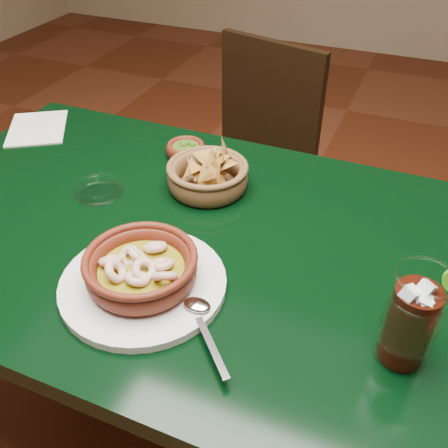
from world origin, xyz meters
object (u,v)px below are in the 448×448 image
at_px(dining_table, 168,261).
at_px(chip_basket, 208,176).
at_px(dining_chair, 248,165).
at_px(cola_drink, 411,320).
at_px(shrimp_plate, 142,273).

relative_size(dining_table, chip_basket, 5.61).
distance_m(dining_chair, cola_drink, 1.08).
bearing_deg(chip_basket, dining_chair, 100.41).
height_order(shrimp_plate, chip_basket, chip_basket).
bearing_deg(dining_chair, shrimp_plate, -81.92).
xyz_separation_m(dining_chair, shrimp_plate, (0.12, -0.88, 0.30)).
height_order(dining_chair, cola_drink, cola_drink).
distance_m(dining_table, chip_basket, 0.21).
relative_size(dining_table, dining_chair, 1.37).
xyz_separation_m(dining_table, cola_drink, (0.49, -0.15, 0.18)).
bearing_deg(cola_drink, dining_table, 162.85).
bearing_deg(shrimp_plate, chip_basket, 94.19).
bearing_deg(dining_chair, chip_basket, -79.59).
height_order(dining_chair, shrimp_plate, dining_chair).
bearing_deg(chip_basket, shrimp_plate, -85.81).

